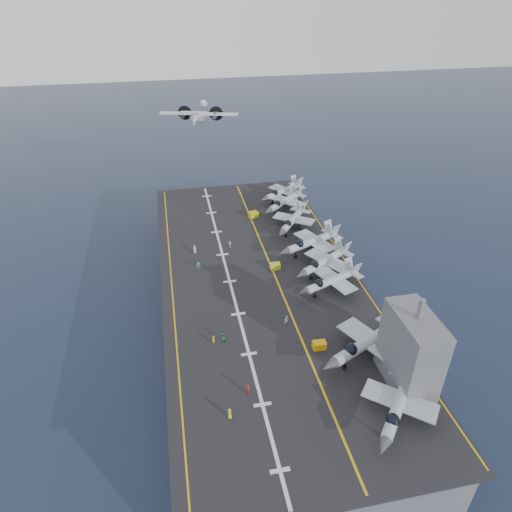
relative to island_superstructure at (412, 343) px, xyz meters
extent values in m
plane|color=#142135|center=(-15.00, 30.00, -17.90)|extent=(500.00, 500.00, 0.00)
cube|color=#56595E|center=(-15.00, 30.00, -12.90)|extent=(36.00, 90.00, 10.00)
cube|color=black|center=(-15.00, 30.00, -7.70)|extent=(38.00, 92.00, 0.40)
cube|color=gold|center=(-12.00, 30.00, -7.48)|extent=(0.35, 90.00, 0.02)
cube|color=silver|center=(-21.00, 30.00, -7.48)|extent=(0.50, 90.00, 0.02)
cube|color=gold|center=(-32.00, 30.00, -7.48)|extent=(0.25, 90.00, 0.02)
cube|color=gold|center=(3.50, 30.00, -7.48)|extent=(0.25, 90.00, 0.02)
imported|color=yellow|center=(-25.74, -1.29, -6.65)|extent=(0.96, 1.18, 1.69)
imported|color=yellow|center=(-26.12, 13.44, -6.69)|extent=(1.04, 1.16, 1.61)
imported|color=#1B862D|center=(-24.56, 13.56, -6.65)|extent=(1.18, 1.21, 1.70)
imported|color=green|center=(-26.45, 35.57, -6.70)|extent=(1.01, 0.72, 1.59)
imported|color=silver|center=(-19.02, 42.59, -6.69)|extent=(0.98, 0.66, 1.62)
imported|color=silver|center=(-26.62, 41.90, -6.63)|extent=(1.22, 1.24, 1.74)
imported|color=#B21919|center=(-22.57, 2.19, -6.60)|extent=(1.00, 1.24, 1.81)
imported|color=white|center=(-13.40, 15.86, -6.69)|extent=(1.16, 1.11, 1.62)
camera|label=1|loc=(-30.32, -41.37, 43.35)|focal=32.00mm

